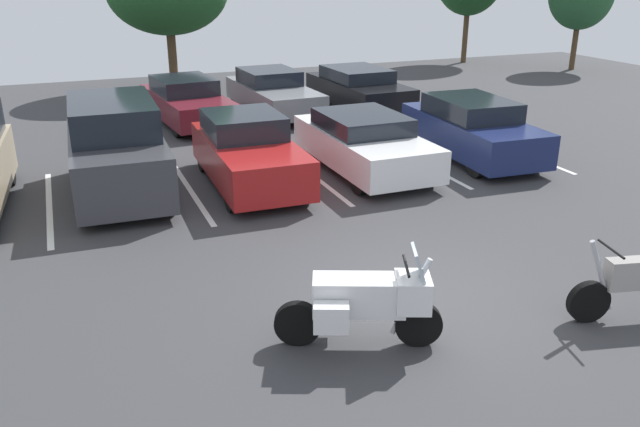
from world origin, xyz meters
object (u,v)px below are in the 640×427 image
(car_red, at_px, (248,153))
(car_far_maroon, at_px, (187,101))
(motorcycle_touring, at_px, (366,300))
(car_charcoal, at_px, (116,150))
(car_white, at_px, (364,143))
(car_navy, at_px, (472,129))
(car_far_grey, at_px, (273,93))
(car_far_black, at_px, (358,89))

(car_red, bearing_deg, car_far_maroon, 90.78)
(motorcycle_touring, relative_size, car_red, 0.48)
(car_charcoal, bearing_deg, car_white, -4.27)
(car_white, relative_size, car_navy, 0.98)
(car_far_grey, bearing_deg, car_navy, -65.58)
(car_navy, height_order, car_far_maroon, car_navy)
(car_far_black, bearing_deg, car_far_maroon, 178.73)
(car_navy, relative_size, car_far_grey, 0.95)
(car_white, xyz_separation_m, car_far_black, (2.86, 6.41, 0.02))
(car_far_maroon, bearing_deg, car_charcoal, -113.58)
(car_charcoal, height_order, car_white, car_charcoal)
(car_navy, bearing_deg, car_charcoal, 177.30)
(car_red, height_order, car_far_black, car_red)
(motorcycle_touring, relative_size, car_charcoal, 0.47)
(car_charcoal, height_order, car_navy, car_charcoal)
(car_red, xyz_separation_m, car_navy, (5.93, 0.04, -0.01))
(car_charcoal, height_order, car_red, car_charcoal)
(car_navy, xyz_separation_m, car_far_grey, (-3.11, 6.84, -0.05))
(car_red, relative_size, car_white, 0.95)
(car_charcoal, xyz_separation_m, car_white, (5.63, -0.42, -0.30))
(motorcycle_touring, bearing_deg, car_far_maroon, 88.52)
(motorcycle_touring, xyz_separation_m, car_navy, (6.37, 7.00, 0.08))
(car_red, bearing_deg, car_far_black, 48.37)
(car_far_grey, distance_m, car_far_black, 2.94)
(motorcycle_touring, relative_size, car_white, 0.46)
(car_far_black, bearing_deg, motorcycle_touring, -114.72)
(car_charcoal, xyz_separation_m, car_far_black, (8.49, 5.99, -0.29))
(car_red, xyz_separation_m, car_far_maroon, (-0.09, 6.58, -0.07))
(car_far_grey, bearing_deg, car_red, -112.27)
(car_white, distance_m, car_far_grey, 6.85)
(car_red, relative_size, car_far_maroon, 0.91)
(car_red, bearing_deg, car_charcoal, 170.65)
(car_white, bearing_deg, car_far_black, 65.95)
(car_far_grey, height_order, car_far_black, car_far_grey)
(car_charcoal, relative_size, car_far_grey, 0.90)
(car_white, relative_size, car_far_maroon, 0.95)
(motorcycle_touring, relative_size, car_navy, 0.45)
(car_far_grey, bearing_deg, car_far_maroon, -173.94)
(car_white, xyz_separation_m, car_far_maroon, (-2.96, 6.54, -0.00))
(car_charcoal, bearing_deg, car_navy, -2.70)
(motorcycle_touring, height_order, car_far_grey, car_far_grey)
(car_white, height_order, car_far_black, car_far_black)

